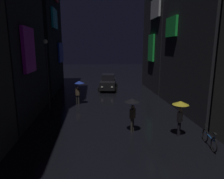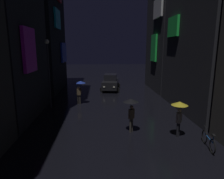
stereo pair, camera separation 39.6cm
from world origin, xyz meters
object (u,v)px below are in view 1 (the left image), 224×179
(pedestrian_near_crossing_black, at_px, (132,106))
(car_distant, at_px, (108,82))
(pedestrian_foreground_right_yellow, at_px, (180,109))
(streetlamp_left_far, at_px, (47,66))
(pedestrian_foreground_left_blue, at_px, (79,86))
(bicycle_parked_at_storefront, at_px, (210,140))

(pedestrian_near_crossing_black, bearing_deg, car_distant, 92.30)
(pedestrian_foreground_right_yellow, height_order, streetlamp_left_far, streetlamp_left_far)
(pedestrian_foreground_left_blue, xyz_separation_m, streetlamp_left_far, (-2.38, -1.05, 1.86))
(bicycle_parked_at_storefront, distance_m, car_distant, 15.14)
(pedestrian_foreground_right_yellow, distance_m, car_distant, 13.63)
(pedestrian_near_crossing_black, relative_size, bicycle_parked_at_storefront, 1.17)
(pedestrian_near_crossing_black, bearing_deg, pedestrian_foreground_right_yellow, -17.48)
(car_distant, xyz_separation_m, streetlamp_left_far, (-5.45, -7.05, 2.60))
(pedestrian_near_crossing_black, xyz_separation_m, car_distant, (-0.50, 12.45, -0.74))
(pedestrian_foreground_right_yellow, distance_m, streetlamp_left_far, 10.71)
(streetlamp_left_far, bearing_deg, pedestrian_near_crossing_black, -42.27)
(car_distant, height_order, streetlamp_left_far, streetlamp_left_far)
(pedestrian_foreground_left_blue, height_order, pedestrian_near_crossing_black, same)
(pedestrian_foreground_left_blue, distance_m, pedestrian_foreground_right_yellow, 9.51)
(pedestrian_foreground_right_yellow, bearing_deg, car_distant, 103.04)
(pedestrian_foreground_left_blue, relative_size, pedestrian_foreground_right_yellow, 1.00)
(pedestrian_foreground_left_blue, relative_size, bicycle_parked_at_storefront, 1.17)
(pedestrian_foreground_right_yellow, relative_size, car_distant, 0.49)
(pedestrian_near_crossing_black, distance_m, bicycle_parked_at_storefront, 4.40)
(pedestrian_near_crossing_black, distance_m, car_distant, 12.49)
(car_distant, bearing_deg, pedestrian_foreground_right_yellow, -76.96)
(pedestrian_foreground_left_blue, bearing_deg, streetlamp_left_far, -156.23)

